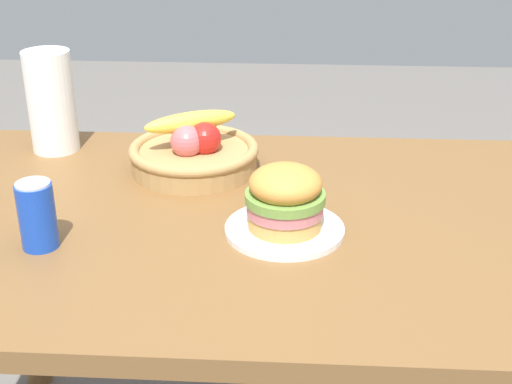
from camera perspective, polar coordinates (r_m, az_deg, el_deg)
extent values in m
cube|color=brown|center=(1.41, -1.48, -2.56)|extent=(1.40, 0.90, 0.04)
cylinder|color=brown|center=(2.05, -18.10, -6.47)|extent=(0.07, 0.07, 0.71)
cylinder|color=brown|center=(1.98, 17.94, -7.62)|extent=(0.07, 0.07, 0.71)
cylinder|color=white|center=(1.34, 2.30, -3.01)|extent=(0.22, 0.22, 0.01)
cylinder|color=tan|center=(1.33, 2.32, -2.21)|extent=(0.14, 0.14, 0.03)
cylinder|color=#C67075|center=(1.31, 2.34, -1.20)|extent=(0.14, 0.14, 0.02)
cylinder|color=olive|center=(1.31, 2.35, -0.41)|extent=(0.15, 0.15, 0.02)
ellipsoid|color=gold|center=(1.29, 2.37, 0.69)|extent=(0.13, 0.13, 0.07)
cylinder|color=blue|center=(1.32, -17.12, -1.85)|extent=(0.07, 0.07, 0.12)
cylinder|color=silver|center=(1.29, -17.47, 0.64)|extent=(0.06, 0.06, 0.00)
cylinder|color=tan|center=(1.60, -4.97, 2.61)|extent=(0.28, 0.28, 0.05)
torus|color=tan|center=(1.59, -5.00, 3.44)|extent=(0.29, 0.29, 0.02)
sphere|color=red|center=(1.57, -4.14, 4.27)|extent=(0.07, 0.07, 0.07)
sphere|color=maroon|center=(1.64, -5.46, 5.03)|extent=(0.07, 0.07, 0.07)
sphere|color=#D16066|center=(1.56, -5.57, 4.06)|extent=(0.07, 0.07, 0.07)
ellipsoid|color=yellow|center=(1.58, -5.25, 5.63)|extent=(0.21, 0.15, 0.06)
cylinder|color=white|center=(1.75, -16.09, 6.97)|extent=(0.11, 0.11, 0.24)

